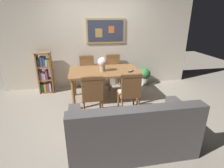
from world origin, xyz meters
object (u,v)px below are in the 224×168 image
potted_ivy (145,76)px  bookshelf (45,74)px  tv_remote (131,71)px  dining_chair_far_right (114,69)px  dining_table (104,74)px  flower_vase (103,63)px  dining_chair_near_right (130,91)px  dining_chair_near_left (92,94)px  leather_couch (131,132)px  dining_chair_far_left (87,70)px

potted_ivy → bookshelf: bearing=-179.0°
bookshelf → tv_remote: bearing=-25.7°
dining_chair_far_right → dining_table: bearing=-114.5°
dining_table → flower_vase: 0.28m
dining_chair_near_right → tv_remote: dining_chair_near_right is taller
dining_chair_near_right → potted_ivy: 1.88m
dining_chair_near_left → leather_couch: 1.11m
leather_couch → tv_remote: size_ratio=12.49×
bookshelf → tv_remote: bookshelf is taller
bookshelf → flower_vase: (1.41, -0.81, 0.42)m
dining_chair_far_left → dining_table: bearing=-65.5°
flower_vase → tv_remote: size_ratio=2.17×
dining_chair_near_left → tv_remote: (0.92, 0.61, 0.22)m
dining_chair_near_right → dining_chair_far_right: bearing=90.7°
dining_chair_near_left → flower_vase: 0.91m
dining_chair_near_left → dining_chair_near_right: 0.73m
dining_chair_far_right → dining_chair_near_right: same height
dining_table → dining_chair_near_right: (0.39, -0.81, -0.12)m
potted_ivy → leather_couch: bearing=-114.0°
leather_couch → flower_vase: size_ratio=5.76×
dining_chair_far_left → tv_remote: 1.38m
dining_table → bookshelf: size_ratio=1.50×
dining_chair_near_right → tv_remote: 0.66m
dining_chair_near_right → dining_chair_far_left: (-0.75, 1.59, 0.00)m
potted_ivy → dining_chair_far_left: bearing=-179.0°
dining_chair_near_left → dining_chair_near_right: same height
dining_table → dining_chair_far_left: 0.87m
dining_chair_far_left → flower_vase: 0.97m
dining_chair_far_left → bookshelf: (-1.09, -0.02, -0.04)m
potted_ivy → flower_vase: (-1.35, -0.86, 0.66)m
dining_table → tv_remote: (0.58, -0.21, 0.10)m
leather_couch → flower_vase: bearing=96.3°
leather_couch → tv_remote: (0.42, 1.58, 0.44)m
leather_couch → flower_vase: 1.86m
dining_chair_far_left → dining_chair_far_right: bearing=1.7°
flower_vase → potted_ivy: bearing=32.4°
dining_chair_far_right → dining_chair_near_right: bearing=-89.3°
dining_chair_far_left → potted_ivy: bearing=1.0°
dining_chair_near_left → dining_chair_near_right: (0.73, 0.01, 0.00)m
dining_table → dining_chair_near_left: dining_chair_near_left is taller
dining_table → dining_chair_near_right: 0.90m
dining_table → dining_chair_far_right: dining_chair_far_right is taller
dining_chair_far_right → flower_vase: (-0.41, -0.85, 0.39)m
leather_couch → potted_ivy: leather_couch is taller
dining_chair_near_left → dining_chair_far_left: bearing=90.7°
dining_chair_near_right → dining_chair_far_left: bearing=115.2°
leather_couch → bookshelf: size_ratio=1.70×
dining_chair_far_right → tv_remote: bearing=-78.5°
dining_table → dining_chair_near_left: bearing=-112.6°
dining_chair_near_left → dining_chair_far_left: 1.60m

